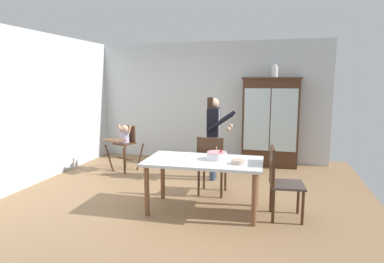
# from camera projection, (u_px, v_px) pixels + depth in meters

# --- Properties ---
(ground_plane) EXTENTS (6.24, 6.24, 0.00)m
(ground_plane) POSITION_uv_depth(u_px,v_px,m) (174.00, 196.00, 5.26)
(ground_plane) COLOR #93704C
(wall_back) EXTENTS (5.32, 0.06, 2.70)m
(wall_back) POSITION_uv_depth(u_px,v_px,m) (209.00, 102.00, 7.57)
(wall_back) COLOR silver
(wall_back) RESTS_ON ground_plane
(wall_left) EXTENTS (0.06, 5.32, 2.70)m
(wall_left) POSITION_uv_depth(u_px,v_px,m) (30.00, 109.00, 5.72)
(wall_left) COLOR silver
(wall_left) RESTS_ON ground_plane
(china_cabinet) EXTENTS (1.22, 0.48, 1.90)m
(china_cabinet) POSITION_uv_depth(u_px,v_px,m) (270.00, 122.00, 7.02)
(china_cabinet) COLOR #422819
(china_cabinet) RESTS_ON ground_plane
(ceramic_vase) EXTENTS (0.13, 0.13, 0.27)m
(ceramic_vase) POSITION_uv_depth(u_px,v_px,m) (275.00, 72.00, 6.85)
(ceramic_vase) COLOR white
(ceramic_vase) RESTS_ON china_cabinet
(high_chair_with_toddler) EXTENTS (0.74, 0.81, 0.95)m
(high_chair_with_toddler) POSITION_uv_depth(u_px,v_px,m) (124.00, 139.00, 6.66)
(high_chair_with_toddler) COLOR #422819
(high_chair_with_toddler) RESTS_ON ground_plane
(adult_person) EXTENTS (0.51, 0.50, 1.53)m
(adult_person) POSITION_uv_depth(u_px,v_px,m) (214.00, 128.00, 6.05)
(adult_person) COLOR #33425B
(adult_person) RESTS_ON ground_plane
(dining_table) EXTENTS (1.64, 0.92, 0.74)m
(dining_table) POSITION_uv_depth(u_px,v_px,m) (204.00, 166.00, 4.59)
(dining_table) COLOR silver
(dining_table) RESTS_ON ground_plane
(birthday_cake) EXTENTS (0.28, 0.28, 0.19)m
(birthday_cake) POSITION_uv_depth(u_px,v_px,m) (217.00, 156.00, 4.60)
(birthday_cake) COLOR white
(birthday_cake) RESTS_ON dining_table
(serving_bowl) EXTENTS (0.18, 0.18, 0.05)m
(serving_bowl) POSITION_uv_depth(u_px,v_px,m) (238.00, 162.00, 4.36)
(serving_bowl) COLOR #C6AD93
(serving_bowl) RESTS_ON dining_table
(dining_chair_far_side) EXTENTS (0.44, 0.44, 0.96)m
(dining_chair_far_side) POSITION_uv_depth(u_px,v_px,m) (211.00, 162.00, 5.23)
(dining_chair_far_side) COLOR #422819
(dining_chair_far_side) RESTS_ON ground_plane
(dining_chair_right_end) EXTENTS (0.48, 0.48, 0.96)m
(dining_chair_right_end) POSITION_uv_depth(u_px,v_px,m) (279.00, 178.00, 4.37)
(dining_chair_right_end) COLOR #422819
(dining_chair_right_end) RESTS_ON ground_plane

